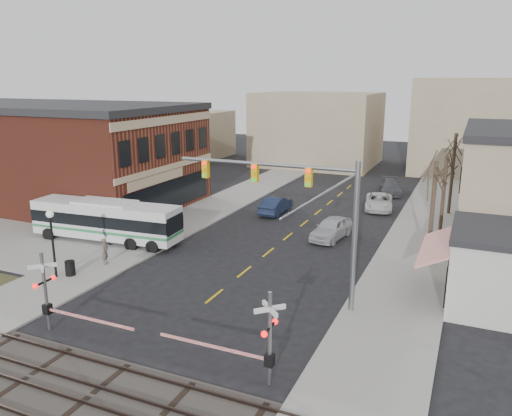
{
  "coord_description": "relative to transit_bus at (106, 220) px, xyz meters",
  "views": [
    {
      "loc": [
        12.57,
        -20.76,
        11.84
      ],
      "look_at": [
        -0.39,
        8.73,
        3.5
      ],
      "focal_mm": 35.0,
      "sensor_mm": 36.0,
      "label": 1
    }
  ],
  "objects": [
    {
      "name": "rr_crossing_west",
      "position": [
        6.92,
        -12.03,
        0.27
      ],
      "size": [
        5.6,
        1.36,
        4.0
      ],
      "color": "gray",
      "rests_on": "ground"
    },
    {
      "name": "rail_tracks",
      "position": [
        12.02,
        -15.4,
        -1.57
      ],
      "size": [
        160.0,
        3.91,
        0.14
      ],
      "color": "#2D231E",
      "rests_on": "ground"
    },
    {
      "name": "pedestrian_near",
      "position": [
        3.25,
        -4.04,
        -0.7
      ],
      "size": [
        0.6,
        0.74,
        1.74
      ],
      "primitive_type": "imported",
      "rotation": [
        0.0,
        0.0,
        1.9
      ],
      "color": "#5F564C",
      "rests_on": "sidewalk_west"
    },
    {
      "name": "car_a",
      "position": [
        15.2,
        7.49,
        -0.87
      ],
      "size": [
        2.62,
        5.04,
        1.64
      ],
      "primitive_type": "imported",
      "rotation": [
        0.0,
        0.0,
        -0.15
      ],
      "color": "#ACADB1",
      "rests_on": "ground"
    },
    {
      "name": "street_lamp",
      "position": [
        1.91,
        -6.99,
        1.43
      ],
      "size": [
        0.44,
        0.44,
        4.18
      ],
      "color": "black",
      "rests_on": "sidewalk_west"
    },
    {
      "name": "trash_bin",
      "position": [
        2.54,
        -6.45,
        -1.11
      ],
      "size": [
        0.6,
        0.6,
        0.92
      ],
      "primitive_type": "cylinder",
      "color": "black",
      "rests_on": "sidewalk_west"
    },
    {
      "name": "ground",
      "position": [
        12.02,
        -7.4,
        -1.69
      ],
      "size": [
        160.0,
        160.0,
        0.0
      ],
      "primitive_type": "plane",
      "color": "black",
      "rests_on": "ground"
    },
    {
      "name": "car_d",
      "position": [
        16.83,
        25.03,
        -0.94
      ],
      "size": [
        3.15,
        5.52,
        1.51
      ],
      "primitive_type": "imported",
      "rotation": [
        0.0,
        0.0,
        0.21
      ],
      "color": "#44454A",
      "rests_on": "ground"
    },
    {
      "name": "transit_bus",
      "position": [
        0.0,
        0.0,
        0.0
      ],
      "size": [
        11.74,
        3.4,
        2.98
      ],
      "color": "silver",
      "rests_on": "ground"
    },
    {
      "name": "traffic_signal_mast",
      "position": [
        16.72,
        -4.19,
        4.05
      ],
      "size": [
        10.12,
        0.3,
        8.0
      ],
      "color": "gray",
      "rests_on": "ground"
    },
    {
      "name": "pedestrian_far",
      "position": [
        0.88,
        -0.97,
        -0.68
      ],
      "size": [
        1.09,
        1.09,
        1.79
      ],
      "primitive_type": "imported",
      "rotation": [
        0.0,
        0.0,
        0.79
      ],
      "color": "#312E50",
      "rests_on": "sidewalk_west"
    },
    {
      "name": "sidewalk_east",
      "position": [
        21.52,
        12.6,
        -1.63
      ],
      "size": [
        5.0,
        60.0,
        0.12
      ],
      "primitive_type": "cube",
      "color": "gray",
      "rests_on": "ground"
    },
    {
      "name": "car_c",
      "position": [
        16.9,
        17.89,
        -0.97
      ],
      "size": [
        3.23,
        5.55,
        1.45
      ],
      "primitive_type": "imported",
      "rotation": [
        0.0,
        0.0,
        0.16
      ],
      "color": "silver",
      "rests_on": "ground"
    },
    {
      "name": "ballast_strip",
      "position": [
        12.02,
        -15.4,
        -1.66
      ],
      "size": [
        160.0,
        5.0,
        0.06
      ],
      "primitive_type": "cube",
      "color": "#332D28",
      "rests_on": "ground"
    },
    {
      "name": "car_b",
      "position": [
        8.59,
        12.69,
        -0.92
      ],
      "size": [
        1.64,
        4.68,
        1.54
      ],
      "primitive_type": "imported",
      "rotation": [
        0.0,
        0.0,
        3.14
      ],
      "color": "#151E36",
      "rests_on": "ground"
    },
    {
      "name": "sidewalk_west",
      "position": [
        2.52,
        12.6,
        -1.63
      ],
      "size": [
        5.0,
        60.0,
        0.12
      ],
      "primitive_type": "cube",
      "color": "gray",
      "rests_on": "ground"
    },
    {
      "name": "tree_east_c",
      "position": [
        23.02,
        18.6,
        2.03
      ],
      "size": [
        0.28,
        0.28,
        7.2
      ],
      "color": "#382B21",
      "rests_on": "sidewalk_east"
    },
    {
      "name": "rr_crossing_east",
      "position": [
        17.59,
        -11.89,
        0.27
      ],
      "size": [
        5.6,
        1.36,
        4.0
      ],
      "color": "gray",
      "rests_on": "ground"
    },
    {
      "name": "tree_east_b",
      "position": [
        22.82,
        10.6,
        1.58
      ],
      "size": [
        0.28,
        0.28,
        6.3
      ],
      "color": "#382B21",
      "rests_on": "sidewalk_east"
    },
    {
      "name": "brick_building",
      "position": [
        -14.97,
        8.6,
        3.12
      ],
      "size": [
        30.4,
        15.4,
        9.6
      ],
      "color": "maroon",
      "rests_on": "ground"
    },
    {
      "name": "tree_east_a",
      "position": [
        22.52,
        4.6,
        1.8
      ],
      "size": [
        0.28,
        0.28,
        6.75
      ],
      "color": "#382B21",
      "rests_on": "sidewalk_east"
    }
  ]
}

